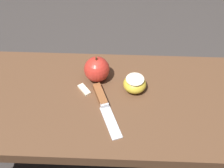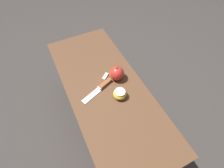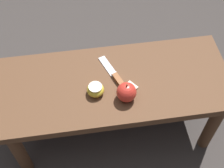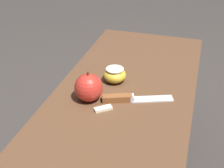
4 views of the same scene
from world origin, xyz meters
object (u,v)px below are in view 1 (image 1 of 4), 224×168
Objects in this scene: knife at (103,102)px; apple_cut at (135,84)px; apple_whole at (97,69)px; wooden_bench at (108,113)px.

apple_cut is (-0.10, -0.07, 0.02)m from knife.
apple_whole is at bearing -19.49° from apple_cut.
apple_whole reaches higher than knife.
apple_cut is (-0.13, 0.04, -0.02)m from apple_whole.
knife is at bearing 103.54° from apple_whole.
wooden_bench is 0.15m from apple_whole.
wooden_bench is at bearing 126.18° from knife.
knife is 2.80× the size of apple_cut.
apple_whole is (0.04, -0.09, 0.12)m from wooden_bench.
wooden_bench is 5.03× the size of knife.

